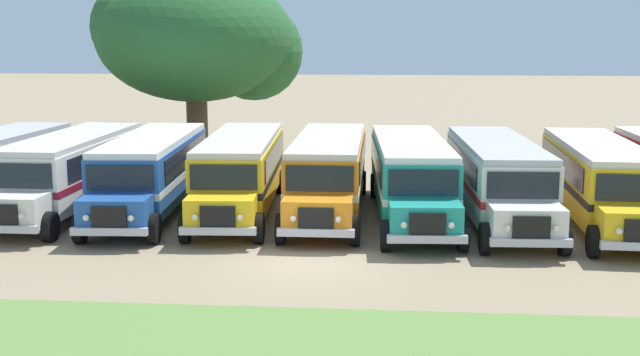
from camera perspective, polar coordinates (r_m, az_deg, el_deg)
name	(u,v)px	position (r m, az deg, el deg)	size (l,w,h in m)	color
ground_plane	(305,264)	(23.45, -1.10, -6.17)	(220.00, 220.00, 0.00)	#937F60
parked_bus_slot_1	(72,168)	(31.86, -17.35, 0.68)	(2.74, 10.85, 2.82)	silver
parked_bus_slot_2	(152,170)	(30.76, -11.98, 0.59)	(3.21, 10.92, 2.82)	#23519E
parked_bus_slot_3	(241,169)	(30.31, -5.72, 0.62)	(3.20, 10.91, 2.82)	yellow
parked_bus_slot_4	(329,170)	(29.93, 0.62, 0.55)	(2.73, 10.85, 2.82)	orange
parked_bus_slot_5	(411,174)	(29.37, 6.54, 0.30)	(3.22, 10.92, 2.82)	teal
parked_bus_slot_6	(497,176)	(29.49, 12.59, 0.16)	(3.07, 10.89, 2.82)	silver
parked_bus_slot_7	(599,178)	(30.04, 19.39, 0.00)	(2.96, 10.87, 2.82)	yellow
broad_shade_tree	(199,38)	(42.08, -8.69, 9.90)	(10.48, 10.38, 9.83)	brown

